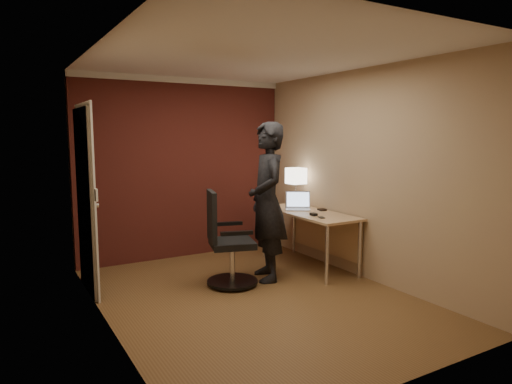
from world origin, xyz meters
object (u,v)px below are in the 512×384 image
desk_lamp (296,176)px  office_chair (226,245)px  laptop (298,204)px  mouse (314,214)px  desk (313,221)px  phone (321,217)px  person (267,202)px  wallet (322,210)px

desk_lamp → office_chair: (-1.39, -0.60, -0.67)m
laptop → mouse: laptop is taller
laptop → office_chair: (-1.26, -0.38, -0.32)m
desk → office_chair: size_ratio=1.40×
phone → office_chair: bearing=-172.5°
phone → person: 0.69m
desk_lamp → phone: size_ratio=4.65×
mouse → person: person is taller
desk → office_chair: 1.35m
phone → office_chair: office_chair is taller
desk_lamp → person: size_ratio=0.29×
mouse → office_chair: (-1.15, 0.12, -0.27)m
phone → person: bearing=177.9°
phone → office_chair: size_ratio=0.11×
mouse → phone: 0.17m
desk → mouse: size_ratio=15.00×
person → phone: bearing=82.6°
wallet → office_chair: office_chair is taller
desk_lamp → laptop: bearing=-118.9°
desk → desk_lamp: 0.72m
person → desk_lamp: bearing=142.4°
desk_lamp → wallet: (0.09, -0.47, -0.41)m
wallet → desk: bearing=-180.0°
wallet → person: bearing=-170.9°
phone → person: (-0.60, 0.26, 0.20)m
phone → wallet: 0.53m
mouse → person: 0.65m
mouse → office_chair: bearing=-179.5°
wallet → office_chair: bearing=-174.9°
desk → office_chair: (-1.33, -0.13, -0.13)m
phone → office_chair: (-1.14, 0.28, -0.26)m
wallet → office_chair: (-1.48, -0.13, -0.27)m
person → wallet: bearing=115.3°
phone → wallet: (0.34, 0.41, 0.01)m
desk_lamp → person: person is taller
desk → person: (-0.80, -0.15, 0.33)m
laptop → mouse: 0.51m
laptop → office_chair: office_chair is taller
wallet → person: (-0.94, -0.15, 0.20)m
laptop → wallet: 0.33m
desk → wallet: size_ratio=13.64×
mouse → person: size_ratio=0.05×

